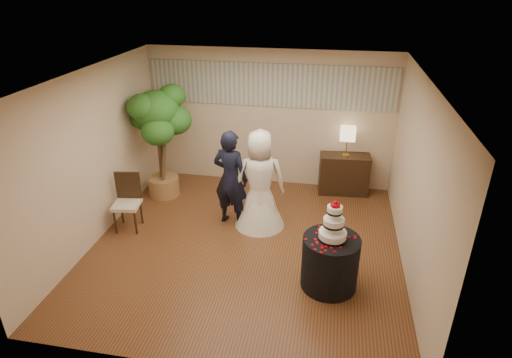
% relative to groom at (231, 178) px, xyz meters
% --- Properties ---
extents(floor, '(5.00, 5.00, 0.00)m').
position_rel_groom_xyz_m(floor, '(0.40, -0.70, -0.88)').
color(floor, brown).
rests_on(floor, ground).
extents(ceiling, '(5.00, 5.00, 0.00)m').
position_rel_groom_xyz_m(ceiling, '(0.40, -0.70, 1.92)').
color(ceiling, white).
rests_on(ceiling, wall_back).
extents(wall_back, '(5.00, 0.06, 2.80)m').
position_rel_groom_xyz_m(wall_back, '(0.40, 1.80, 0.52)').
color(wall_back, beige).
rests_on(wall_back, ground).
extents(wall_front, '(5.00, 0.06, 2.80)m').
position_rel_groom_xyz_m(wall_front, '(0.40, -3.20, 0.52)').
color(wall_front, beige).
rests_on(wall_front, ground).
extents(wall_left, '(0.06, 5.00, 2.80)m').
position_rel_groom_xyz_m(wall_left, '(-2.10, -0.70, 0.52)').
color(wall_left, beige).
rests_on(wall_left, ground).
extents(wall_right, '(0.06, 5.00, 2.80)m').
position_rel_groom_xyz_m(wall_right, '(2.90, -0.70, 0.52)').
color(wall_right, beige).
rests_on(wall_right, ground).
extents(mural_border, '(4.90, 0.02, 0.85)m').
position_rel_groom_xyz_m(mural_border, '(0.40, 1.78, 1.22)').
color(mural_border, '#ADAFA1').
rests_on(mural_border, wall_back).
extents(groom, '(0.72, 0.56, 1.75)m').
position_rel_groom_xyz_m(groom, '(0.00, 0.00, 0.00)').
color(groom, black).
rests_on(groom, floor).
extents(bride, '(1.03, 1.03, 1.78)m').
position_rel_groom_xyz_m(bride, '(0.51, 0.01, 0.01)').
color(bride, white).
rests_on(bride, floor).
extents(cake_table, '(1.02, 1.02, 0.79)m').
position_rel_groom_xyz_m(cake_table, '(1.78, -1.45, -0.48)').
color(cake_table, black).
rests_on(cake_table, floor).
extents(wedding_cake, '(0.39, 0.39, 0.60)m').
position_rel_groom_xyz_m(wedding_cake, '(1.78, -1.45, 0.22)').
color(wedding_cake, white).
rests_on(wedding_cake, cake_table).
extents(console, '(1.02, 0.52, 0.82)m').
position_rel_groom_xyz_m(console, '(1.97, 1.55, -0.47)').
color(console, black).
rests_on(console, floor).
extents(table_lamp, '(0.29, 0.29, 0.58)m').
position_rel_groom_xyz_m(table_lamp, '(1.97, 1.55, 0.23)').
color(table_lamp, beige).
rests_on(table_lamp, console).
extents(ficus_tree, '(1.48, 1.48, 2.27)m').
position_rel_groom_xyz_m(ficus_tree, '(-1.59, 0.78, 0.26)').
color(ficus_tree, '#2A631F').
rests_on(ficus_tree, floor).
extents(side_chair, '(0.52, 0.54, 1.00)m').
position_rel_groom_xyz_m(side_chair, '(-1.73, -0.54, -0.37)').
color(side_chair, black).
rests_on(side_chair, floor).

